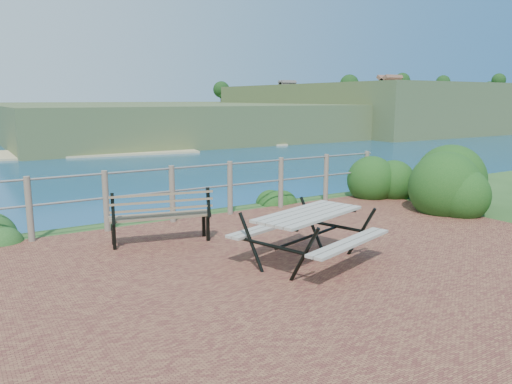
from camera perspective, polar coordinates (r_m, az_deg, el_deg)
ground at (r=6.10m, az=2.80°, el=-10.14°), size 10.00×7.00×0.12m
safety_railing at (r=8.81m, az=-9.56°, el=0.11°), size 9.40×0.10×1.00m
distant_bay at (r=272.16m, az=8.87°, el=9.75°), size 290.00×232.36×24.00m
picnic_table at (r=6.60m, az=5.99°, el=-4.57°), size 1.73×1.34×0.68m
park_bench at (r=7.58m, az=-10.90°, el=-1.78°), size 1.54×0.69×0.84m
shrub_right_front at (r=10.63m, az=21.39°, el=-1.83°), size 1.48×1.48×2.10m
shrub_right_edge at (r=11.53m, az=13.33°, el=-0.45°), size 1.08×1.08×1.54m
shrub_lip_east at (r=10.42m, az=2.39°, el=-1.34°), size 0.77×0.77×0.51m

